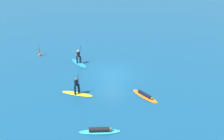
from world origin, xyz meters
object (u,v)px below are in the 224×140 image
Objects in this scene: surfer_on_teal_board at (100,130)px; surfer_on_orange_board at (145,95)px; surfer_on_yellow_board at (77,90)px; surfer_on_blue_board at (79,60)px; marker_buoy at (40,54)px.

surfer_on_orange_board is at bearing 47.15° from surfer_on_teal_board.
surfer_on_blue_board is (3.15, 5.71, -0.05)m from surfer_on_yellow_board.
surfer_on_blue_board is at bearing 110.58° from surfer_on_yellow_board.
surfer_on_blue_board reaches higher than surfer_on_orange_board.
surfer_on_blue_board reaches higher than surfer_on_teal_board.
surfer_on_blue_board is 5.86m from marker_buoy.
surfer_on_teal_board is at bearing -49.94° from surfer_on_yellow_board.
surfer_on_yellow_board is (0.92, 5.56, 0.32)m from surfer_on_teal_board.
surfer_on_orange_board is at bearing 11.39° from surfer_on_yellow_board.
surfer_on_orange_board is 9.89m from surfer_on_blue_board.
surfer_on_yellow_board is 0.92× the size of surfer_on_blue_board.
surfer_on_yellow_board is at bearing -134.88° from surfer_on_orange_board.
surfer_on_blue_board reaches higher than surfer_on_yellow_board.
marker_buoy is at bearing 118.92° from surfer_on_teal_board.
surfer_on_orange_board is (5.08, -3.98, -0.36)m from surfer_on_yellow_board.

